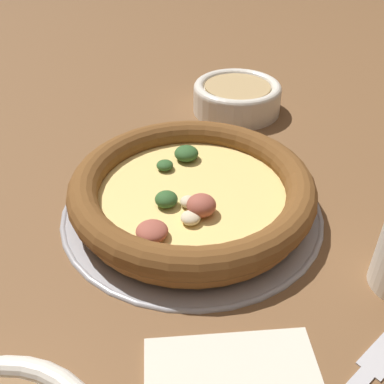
% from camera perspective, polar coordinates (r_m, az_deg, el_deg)
% --- Properties ---
extents(ground_plane, '(3.00, 3.00, 0.00)m').
position_cam_1_polar(ground_plane, '(0.52, 0.00, -2.25)').
color(ground_plane, brown).
extents(pizza_tray, '(0.30, 0.30, 0.01)m').
position_cam_1_polar(pizza_tray, '(0.52, 0.00, -1.96)').
color(pizza_tray, '#9E9EA3').
rests_on(pizza_tray, ground_plane).
extents(pizza, '(0.28, 0.28, 0.04)m').
position_cam_1_polar(pizza, '(0.50, -0.03, 0.24)').
color(pizza, '#A86B33').
rests_on(pizza, pizza_tray).
extents(bowl_near, '(0.14, 0.14, 0.05)m').
position_cam_1_polar(bowl_near, '(0.73, 5.73, 12.04)').
color(bowl_near, silver).
rests_on(bowl_near, ground_plane).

